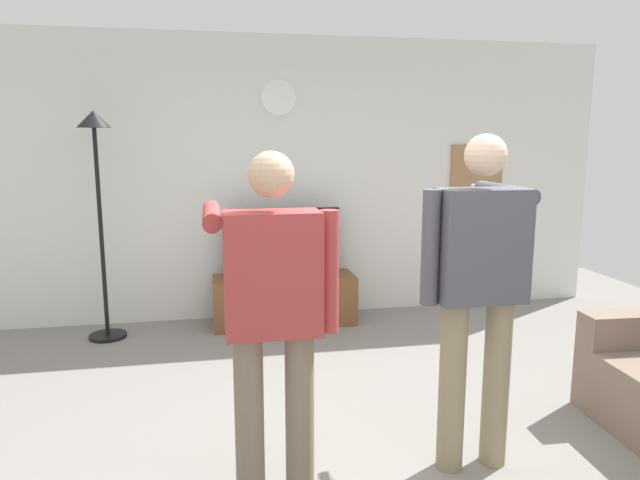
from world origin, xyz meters
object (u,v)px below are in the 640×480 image
(television, at_px, (283,242))
(floor_lamp, at_px, (97,178))
(wall_clock, at_px, (278,98))
(person_standing_nearer_lamp, at_px, (273,308))
(framed_picture, at_px, (476,168))
(person_standing_nearer_couch, at_px, (478,282))
(tv_stand, at_px, (284,300))

(television, height_order, floor_lamp, floor_lamp)
(wall_clock, relative_size, person_standing_nearer_lamp, 0.20)
(framed_picture, height_order, floor_lamp, floor_lamp)
(framed_picture, distance_m, floor_lamp, 3.65)
(wall_clock, distance_m, person_standing_nearer_couch, 3.14)
(floor_lamp, bearing_deg, person_standing_nearer_lamp, -64.97)
(wall_clock, distance_m, framed_picture, 2.15)
(person_standing_nearer_couch, bearing_deg, tv_stand, 104.71)
(framed_picture, bearing_deg, person_standing_nearer_lamp, -129.42)
(wall_clock, bearing_deg, person_standing_nearer_lamp, -97.60)
(television, bearing_deg, person_standing_nearer_couch, -75.54)
(television, height_order, person_standing_nearer_couch, person_standing_nearer_couch)
(tv_stand, height_order, wall_clock, wall_clock)
(television, distance_m, framed_picture, 2.16)
(television, bearing_deg, wall_clock, 90.00)
(television, xyz_separation_m, person_standing_nearer_couch, (0.68, -2.62, 0.24))
(wall_clock, relative_size, framed_picture, 0.59)
(framed_picture, bearing_deg, wall_clock, -179.86)
(framed_picture, height_order, person_standing_nearer_lamp, person_standing_nearer_lamp)
(person_standing_nearer_lamp, height_order, person_standing_nearer_couch, person_standing_nearer_couch)
(framed_picture, relative_size, person_standing_nearer_couch, 0.32)
(television, height_order, framed_picture, framed_picture)
(tv_stand, height_order, person_standing_nearer_couch, person_standing_nearer_couch)
(floor_lamp, relative_size, person_standing_nearer_couch, 1.12)
(tv_stand, bearing_deg, person_standing_nearer_lamp, -98.42)
(tv_stand, relative_size, person_standing_nearer_couch, 0.75)
(tv_stand, distance_m, person_standing_nearer_lamp, 2.79)
(television, bearing_deg, tv_stand, -90.00)
(floor_lamp, bearing_deg, person_standing_nearer_couch, -47.52)
(framed_picture, bearing_deg, television, -173.05)
(framed_picture, relative_size, floor_lamp, 0.29)
(wall_clock, bearing_deg, floor_lamp, -166.35)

